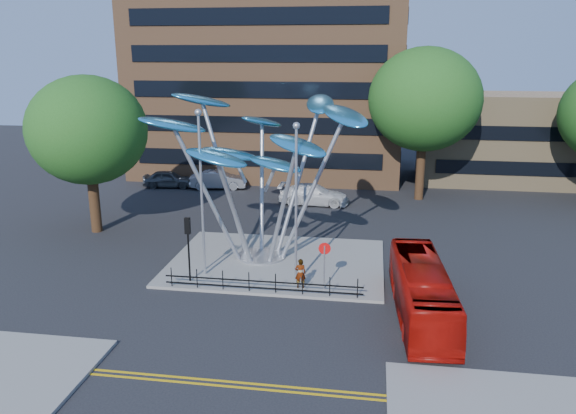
% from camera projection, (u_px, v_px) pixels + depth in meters
% --- Properties ---
extents(ground, '(120.00, 120.00, 0.00)m').
position_uv_depth(ground, '(276.00, 311.00, 26.20)').
color(ground, black).
rests_on(ground, ground).
extents(traffic_island, '(12.00, 9.00, 0.15)m').
position_uv_depth(traffic_island, '(277.00, 262.00, 32.04)').
color(traffic_island, slate).
rests_on(traffic_island, ground).
extents(double_yellow_near, '(40.00, 0.12, 0.01)m').
position_uv_depth(double_yellow_near, '(248.00, 383.00, 20.49)').
color(double_yellow_near, gold).
rests_on(double_yellow_near, ground).
extents(double_yellow_far, '(40.00, 0.12, 0.01)m').
position_uv_depth(double_yellow_far, '(246.00, 388.00, 20.20)').
color(double_yellow_far, gold).
rests_on(double_yellow_far, ground).
extents(brick_tower, '(25.00, 15.00, 30.00)m').
position_uv_depth(brick_tower, '(271.00, 15.00, 53.51)').
color(brick_tower, brown).
rests_on(brick_tower, ground).
extents(low_building_near, '(15.00, 8.00, 8.00)m').
position_uv_depth(low_building_near, '(504.00, 138.00, 51.34)').
color(low_building_near, tan).
rests_on(low_building_near, ground).
extents(tree_right, '(8.80, 8.80, 12.11)m').
position_uv_depth(tree_right, '(425.00, 100.00, 43.81)').
color(tree_right, black).
rests_on(tree_right, ground).
extents(tree_left, '(7.60, 7.60, 10.32)m').
position_uv_depth(tree_left, '(88.00, 130.00, 35.95)').
color(tree_left, black).
rests_on(tree_left, ground).
extents(leaf_sculpture, '(12.72, 9.54, 9.51)m').
position_uv_depth(leaf_sculpture, '(260.00, 142.00, 31.02)').
color(leaf_sculpture, '#9EA0A5').
rests_on(leaf_sculpture, traffic_island).
extents(street_lamp_left, '(0.36, 0.36, 8.80)m').
position_uv_depth(street_lamp_left, '(201.00, 179.00, 28.75)').
color(street_lamp_left, '#9EA0A5').
rests_on(street_lamp_left, traffic_island).
extents(street_lamp_right, '(0.36, 0.36, 8.30)m').
position_uv_depth(street_lamp_right, '(296.00, 190.00, 27.61)').
color(street_lamp_right, '#9EA0A5').
rests_on(street_lamp_right, traffic_island).
extents(traffic_light_island, '(0.28, 0.18, 3.42)m').
position_uv_depth(traffic_light_island, '(188.00, 236.00, 28.61)').
color(traffic_light_island, black).
rests_on(traffic_light_island, traffic_island).
extents(no_entry_sign_island, '(0.60, 0.10, 2.45)m').
position_uv_depth(no_entry_sign_island, '(324.00, 258.00, 27.81)').
color(no_entry_sign_island, '#9EA0A5').
rests_on(no_entry_sign_island, traffic_island).
extents(pedestrian_railing_front, '(10.00, 0.06, 1.00)m').
position_uv_depth(pedestrian_railing_front, '(262.00, 284.00, 27.82)').
color(pedestrian_railing_front, black).
rests_on(pedestrian_railing_front, traffic_island).
extents(red_bus, '(2.66, 9.13, 2.51)m').
position_uv_depth(red_bus, '(422.00, 291.00, 25.35)').
color(red_bus, '#A40D07').
rests_on(red_bus, ground).
extents(pedestrian, '(0.61, 0.45, 1.54)m').
position_uv_depth(pedestrian, '(300.00, 273.00, 28.22)').
color(pedestrian, gray).
rests_on(pedestrian, traffic_island).
extents(parked_car_left, '(4.62, 2.30, 1.51)m').
position_uv_depth(parked_car_left, '(169.00, 179.00, 49.75)').
color(parked_car_left, '#414549').
rests_on(parked_car_left, ground).
extents(parked_car_mid, '(5.11, 2.52, 1.61)m').
position_uv_depth(parked_car_mid, '(218.00, 180.00, 49.22)').
color(parked_car_mid, '#93959A').
rests_on(parked_car_mid, ground).
extents(parked_car_right, '(5.54, 2.33, 1.60)m').
position_uv_depth(parked_car_right, '(314.00, 194.00, 44.18)').
color(parked_car_right, silver).
rests_on(parked_car_right, ground).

